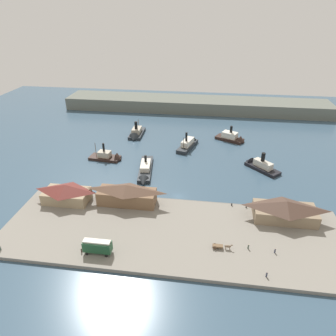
{
  "coord_description": "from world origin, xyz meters",
  "views": [
    {
      "loc": [
        9.26,
        -97.2,
        65.38
      ],
      "look_at": [
        -6.83,
        18.8,
        2.0
      ],
      "focal_mm": 32.38,
      "sensor_mm": 36.0,
      "label": 1
    }
  ],
  "objects_px": {
    "street_tram": "(97,246)",
    "pedestrian_by_tram": "(248,247)",
    "ferry_shed_central_terminal": "(66,193)",
    "ferry_near_quay": "(109,157)",
    "pedestrian_at_waters_edge": "(81,251)",
    "mooring_post_east": "(232,204)",
    "ferry_outer_harbor": "(259,165)",
    "ferry_approaching_west": "(189,144)",
    "horse_cart": "(221,246)",
    "ferry_departing_north": "(233,138)",
    "pedestrian_near_west_shed": "(267,275)",
    "ferry_shed_east_terminal": "(127,194)",
    "ferry_shed_west_terminal": "(285,210)",
    "ferry_moored_east": "(145,171)",
    "pedestrian_walking_east": "(275,251)",
    "ferry_mid_harbor": "(136,134)",
    "mooring_post_center_west": "(246,207)",
    "pedestrian_near_east_shed": "(0,248)"
  },
  "relations": [
    {
      "from": "street_tram",
      "to": "ferry_departing_north",
      "type": "distance_m",
      "value": 102.03
    },
    {
      "from": "street_tram",
      "to": "ferry_departing_north",
      "type": "bearing_deg",
      "value": 64.95
    },
    {
      "from": "pedestrian_near_west_shed",
      "to": "pedestrian_at_waters_edge",
      "type": "distance_m",
      "value": 52.49
    },
    {
      "from": "ferry_mid_harbor",
      "to": "horse_cart",
      "type": "bearing_deg",
      "value": -61.54
    },
    {
      "from": "pedestrian_walking_east",
      "to": "pedestrian_near_west_shed",
      "type": "distance_m",
      "value": 10.21
    },
    {
      "from": "pedestrian_at_waters_edge",
      "to": "ferry_approaching_west",
      "type": "bearing_deg",
      "value": 73.02
    },
    {
      "from": "ferry_shed_east_terminal",
      "to": "street_tram",
      "type": "bearing_deg",
      "value": -94.44
    },
    {
      "from": "pedestrian_walking_east",
      "to": "ferry_shed_east_terminal",
      "type": "bearing_deg",
      "value": 159.15
    },
    {
      "from": "ferry_outer_harbor",
      "to": "ferry_shed_central_terminal",
      "type": "bearing_deg",
      "value": -152.52
    },
    {
      "from": "ferry_shed_east_terminal",
      "to": "pedestrian_near_west_shed",
      "type": "relative_size",
      "value": 12.49
    },
    {
      "from": "horse_cart",
      "to": "pedestrian_near_west_shed",
      "type": "xyz_separation_m",
      "value": [
        11.77,
        -9.12,
        -0.15
      ]
    },
    {
      "from": "ferry_shed_east_terminal",
      "to": "ferry_departing_north",
      "type": "height_order",
      "value": "ferry_shed_east_terminal"
    },
    {
      "from": "pedestrian_walking_east",
      "to": "pedestrian_at_waters_edge",
      "type": "xyz_separation_m",
      "value": [
        -56.19,
        -7.68,
        -0.03
      ]
    },
    {
      "from": "ferry_near_quay",
      "to": "ferry_outer_harbor",
      "type": "bearing_deg",
      "value": 0.85
    },
    {
      "from": "ferry_approaching_west",
      "to": "horse_cart",
      "type": "bearing_deg",
      "value": -78.3
    },
    {
      "from": "pedestrian_near_west_shed",
      "to": "pedestrian_at_waters_edge",
      "type": "height_order",
      "value": "pedestrian_near_west_shed"
    },
    {
      "from": "ferry_shed_east_terminal",
      "to": "mooring_post_east",
      "type": "xyz_separation_m",
      "value": [
        37.89,
        3.57,
        -3.45
      ]
    },
    {
      "from": "pedestrian_near_east_shed",
      "to": "pedestrian_walking_east",
      "type": "xyz_separation_m",
      "value": [
        80.39,
        10.05,
        -0.05
      ]
    },
    {
      "from": "ferry_shed_central_terminal",
      "to": "pedestrian_at_waters_edge",
      "type": "xyz_separation_m",
      "value": [
        15.43,
        -24.69,
        -2.82
      ]
    },
    {
      "from": "pedestrian_walking_east",
      "to": "pedestrian_near_west_shed",
      "type": "bearing_deg",
      "value": -111.44
    },
    {
      "from": "pedestrian_at_waters_edge",
      "to": "ferry_departing_north",
      "type": "xyz_separation_m",
      "value": [
        48.08,
        92.97,
        -0.28
      ]
    },
    {
      "from": "horse_cart",
      "to": "ferry_near_quay",
      "type": "bearing_deg",
      "value": 133.51
    },
    {
      "from": "street_tram",
      "to": "pedestrian_near_west_shed",
      "type": "bearing_deg",
      "value": -2.86
    },
    {
      "from": "horse_cart",
      "to": "mooring_post_center_west",
      "type": "xyz_separation_m",
      "value": [
        9.19,
        22.15,
        -0.48
      ]
    },
    {
      "from": "pedestrian_by_tram",
      "to": "pedestrian_walking_east",
      "type": "height_order",
      "value": "pedestrian_by_tram"
    },
    {
      "from": "ferry_moored_east",
      "to": "ferry_near_quay",
      "type": "relative_size",
      "value": 1.57
    },
    {
      "from": "pedestrian_by_tram",
      "to": "ferry_approaching_west",
      "type": "relative_size",
      "value": 0.08
    },
    {
      "from": "street_tram",
      "to": "mooring_post_east",
      "type": "xyz_separation_m",
      "value": [
        39.9,
        29.48,
        -2.19
      ]
    },
    {
      "from": "pedestrian_at_waters_edge",
      "to": "mooring_post_east",
      "type": "bearing_deg",
      "value": 33.85
    },
    {
      "from": "ferry_approaching_west",
      "to": "ferry_near_quay",
      "type": "distance_m",
      "value": 41.69
    },
    {
      "from": "pedestrian_walking_east",
      "to": "mooring_post_east",
      "type": "relative_size",
      "value": 1.82
    },
    {
      "from": "ferry_shed_east_terminal",
      "to": "ferry_near_quay",
      "type": "xyz_separation_m",
      "value": [
        -18.17,
        35.58,
        -3.92
      ]
    },
    {
      "from": "pedestrian_near_west_shed",
      "to": "ferry_mid_harbor",
      "type": "relative_size",
      "value": 0.09
    },
    {
      "from": "ferry_shed_central_terminal",
      "to": "ferry_near_quay",
      "type": "height_order",
      "value": "ferry_near_quay"
    },
    {
      "from": "pedestrian_near_west_shed",
      "to": "ferry_outer_harbor",
      "type": "height_order",
      "value": "ferry_outer_harbor"
    },
    {
      "from": "ferry_shed_east_terminal",
      "to": "pedestrian_at_waters_edge",
      "type": "distance_m",
      "value": 27.53
    },
    {
      "from": "ferry_moored_east",
      "to": "ferry_shed_east_terminal",
      "type": "bearing_deg",
      "value": -93.64
    },
    {
      "from": "ferry_shed_west_terminal",
      "to": "pedestrian_by_tram",
      "type": "xyz_separation_m",
      "value": [
        -13.27,
        -16.44,
        -2.81
      ]
    },
    {
      "from": "ferry_moored_east",
      "to": "ferry_approaching_west",
      "type": "relative_size",
      "value": 1.3
    },
    {
      "from": "ferry_shed_west_terminal",
      "to": "ferry_moored_east",
      "type": "xyz_separation_m",
      "value": [
        -53.45,
        26.06,
        -3.52
      ]
    },
    {
      "from": "ferry_outer_harbor",
      "to": "ferry_near_quay",
      "type": "height_order",
      "value": "ferry_near_quay"
    },
    {
      "from": "pedestrian_near_west_shed",
      "to": "ferry_near_quay",
      "type": "xyz_separation_m",
      "value": [
        -63.73,
        63.86,
        -0.8
      ]
    },
    {
      "from": "ferry_shed_west_terminal",
      "to": "ferry_near_quay",
      "type": "distance_m",
      "value": 82.2
    },
    {
      "from": "street_tram",
      "to": "ferry_approaching_west",
      "type": "bearing_deg",
      "value": 76.09
    },
    {
      "from": "ferry_shed_west_terminal",
      "to": "pedestrian_walking_east",
      "type": "relative_size",
      "value": 12.73
    },
    {
      "from": "pedestrian_walking_east",
      "to": "ferry_shed_central_terminal",
      "type": "bearing_deg",
      "value": 166.64
    },
    {
      "from": "street_tram",
      "to": "ferry_departing_north",
      "type": "height_order",
      "value": "ferry_departing_north"
    },
    {
      "from": "pedestrian_near_west_shed",
      "to": "ferry_mid_harbor",
      "type": "bearing_deg",
      "value": 121.58
    },
    {
      "from": "street_tram",
      "to": "pedestrian_by_tram",
      "type": "relative_size",
      "value": 5.02
    },
    {
      "from": "ferry_departing_north",
      "to": "pedestrian_at_waters_edge",
      "type": "bearing_deg",
      "value": -117.35
    }
  ]
}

